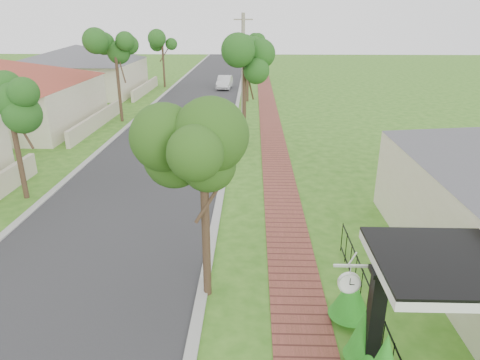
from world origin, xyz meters
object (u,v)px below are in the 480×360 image
(utility_pole, at_px, (243,73))
(near_tree, at_px, (203,156))
(parked_car_red, at_px, (213,109))
(porch_post, at_px, (374,327))
(parked_car_white, at_px, (225,82))
(station_clock, at_px, (349,282))

(utility_pole, bearing_deg, near_tree, -91.66)
(parked_car_red, xyz_separation_m, near_tree, (1.80, -21.99, 3.34))
(porch_post, relative_size, parked_car_white, 0.64)
(utility_pole, bearing_deg, porch_post, -81.30)
(near_tree, relative_size, utility_pole, 0.68)
(parked_car_red, xyz_separation_m, utility_pole, (2.33, -3.58, 3.09))
(parked_car_white, height_order, near_tree, near_tree)
(near_tree, distance_m, station_clock, 4.41)
(near_tree, bearing_deg, porch_post, -34.64)
(parked_car_white, bearing_deg, near_tree, -84.05)
(parked_car_red, xyz_separation_m, station_clock, (5.05, -24.18, 1.31))
(parked_car_white, height_order, utility_pole, utility_pole)
(parked_car_red, distance_m, parked_car_white, 13.54)
(parked_car_white, xyz_separation_m, station_clock, (5.05, -37.72, 1.31))
(parked_car_white, bearing_deg, station_clock, -79.32)
(station_clock, bearing_deg, utility_pole, 97.52)
(parked_car_red, relative_size, parked_car_white, 0.96)
(station_clock, bearing_deg, porch_post, -38.81)
(near_tree, bearing_deg, utility_pole, 88.34)
(utility_pole, xyz_separation_m, station_clock, (2.72, -20.60, -1.78))
(parked_car_red, relative_size, utility_pole, 0.51)
(parked_car_red, height_order, parked_car_white, parked_car_white)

